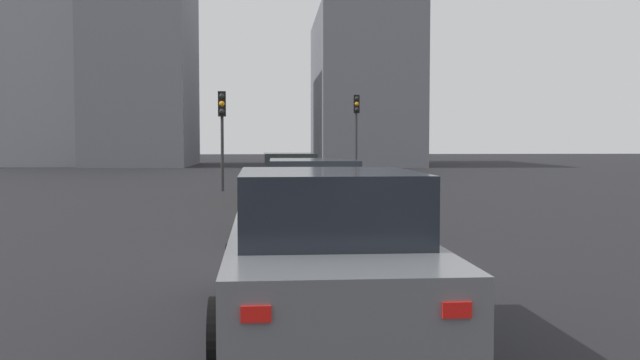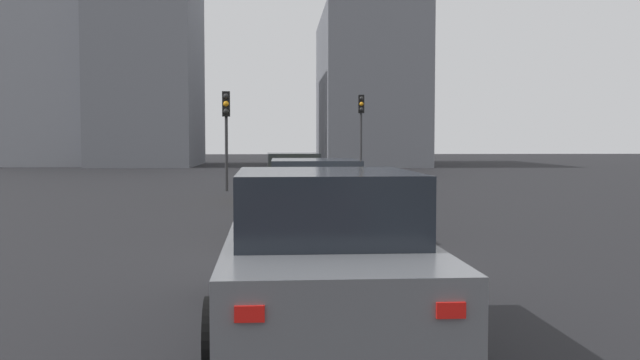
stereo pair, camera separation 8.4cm
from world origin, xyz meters
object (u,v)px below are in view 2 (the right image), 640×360
Objects in this scene: car_grey_third at (324,253)px; traffic_light_near_right at (226,119)px; car_beige_second at (314,199)px; car_yellow_lead at (293,177)px; traffic_light_near_left at (361,118)px.

traffic_light_near_right is at bearing 5.94° from car_grey_third.
car_beige_second is at bearing 8.89° from traffic_light_near_right.
car_beige_second reaches higher than car_yellow_lead.
traffic_light_near_left is at bearing -16.66° from car_yellow_lead.
car_yellow_lead is 1.13× the size of traffic_light_near_left.
traffic_light_near_left is 1.13× the size of traffic_light_near_right.
car_yellow_lead is 14.87m from car_grey_third.
car_grey_third is (-14.87, -0.03, 0.05)m from car_yellow_lead.
car_beige_second is at bearing -8.71° from traffic_light_near_left.
car_yellow_lead is 14.15m from traffic_light_near_left.
traffic_light_near_left is at bearing -8.34° from car_grey_third.
traffic_light_near_left reaches higher than traffic_light_near_right.
car_beige_second is (-8.15, -0.26, 0.02)m from car_yellow_lead.
car_yellow_lead is at bearing 2.08° from car_beige_second.
traffic_light_near_left is (13.49, -3.63, 2.22)m from car_yellow_lead.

